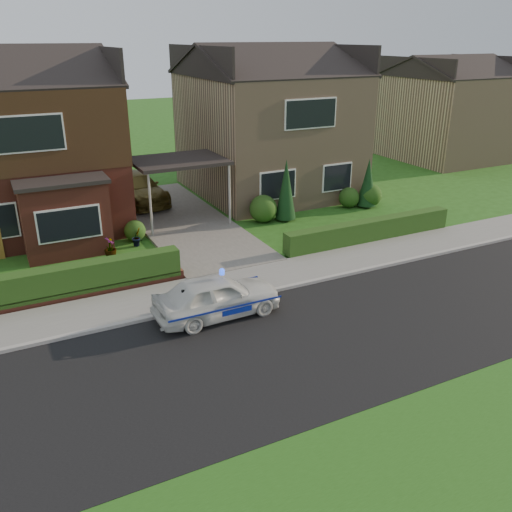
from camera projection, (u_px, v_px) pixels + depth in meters
ground at (318, 339)px, 14.55m from camera, size 120.00×120.00×0.00m
road at (318, 339)px, 14.55m from camera, size 60.00×6.00×0.02m
kerb at (266, 292)px, 17.05m from camera, size 60.00×0.16×0.12m
sidewalk at (251, 280)px, 17.92m from camera, size 60.00×2.00×0.10m
grass_verge at (459, 460)px, 10.41m from camera, size 60.00×4.00×0.01m
driveway at (181, 221)px, 23.63m from camera, size 3.80×12.00×0.12m
house_left at (19, 134)px, 22.21m from camera, size 7.50×9.53×7.25m
house_right at (268, 119)px, 27.14m from camera, size 7.50×8.06×7.25m
carport_link at (178, 162)px, 22.60m from camera, size 3.80×3.00×2.77m
dwarf_wall at (63, 297)px, 16.46m from camera, size 7.70×0.25×0.36m
hedge_left at (63, 301)px, 16.65m from camera, size 7.50×0.55×0.90m
hedge_right at (369, 242)px, 21.38m from camera, size 7.50×0.55×0.80m
shrub_left_mid at (95, 233)px, 20.33m from camera, size 1.32×1.32×1.32m
shrub_left_near at (135, 231)px, 21.33m from camera, size 0.84×0.84×0.84m
shrub_right_near at (263, 209)px, 23.42m from camera, size 1.20×1.20×1.20m
shrub_right_mid at (349, 198)px, 25.46m from camera, size 0.96×0.96×0.96m
shrub_right_far at (370, 195)px, 25.61m from camera, size 1.08×1.08×1.08m
conifer_a at (286, 191)px, 23.41m from camera, size 0.90×0.90×2.60m
conifer_b at (368, 184)px, 25.31m from camera, size 0.90×0.90×2.20m
neighbour_right at (447, 118)px, 35.10m from camera, size 6.50×7.00×5.20m
police_car at (217, 297)px, 15.50m from camera, size 3.39×3.72×1.42m
driveway_car at (136, 188)px, 25.83m from camera, size 2.47×4.89×1.36m
potted_plant_a at (58, 281)px, 16.95m from camera, size 0.51×0.41×0.85m
potted_plant_b at (137, 237)px, 20.82m from camera, size 0.50×0.49×0.71m
potted_plant_c at (110, 248)px, 19.66m from camera, size 0.45×0.45×0.78m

